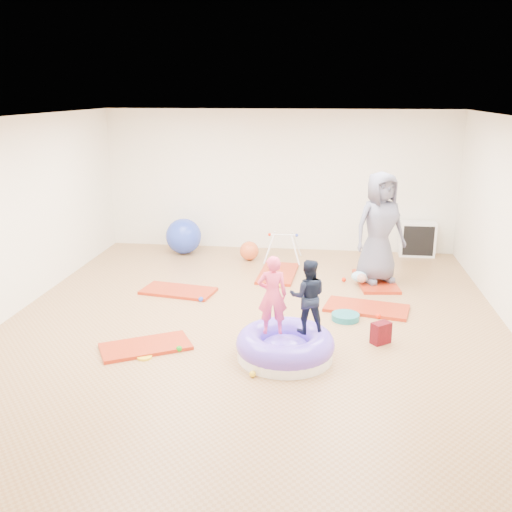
# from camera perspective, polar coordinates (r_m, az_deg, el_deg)

# --- Properties ---
(room) EXTENTS (7.01, 8.01, 2.81)m
(room) POSITION_cam_1_polar(r_m,az_deg,el_deg) (7.60, -0.28, 2.99)
(room) COLOR #A68054
(room) RESTS_ON ground
(gym_mat_front_left) EXTENTS (1.24, 1.02, 0.05)m
(gym_mat_front_left) POSITION_cam_1_polar(r_m,az_deg,el_deg) (7.43, -10.98, -8.88)
(gym_mat_front_left) COLOR #AD2C14
(gym_mat_front_left) RESTS_ON ground
(gym_mat_mid_left) EXTENTS (1.24, 0.77, 0.05)m
(gym_mat_mid_left) POSITION_cam_1_polar(r_m,az_deg,el_deg) (9.31, -7.78, -3.48)
(gym_mat_mid_left) COLOR #AD2C14
(gym_mat_mid_left) RESTS_ON ground
(gym_mat_center_back) EXTENTS (0.69, 1.26, 0.05)m
(gym_mat_center_back) POSITION_cam_1_polar(r_m,az_deg,el_deg) (10.09, 2.18, -1.76)
(gym_mat_center_back) COLOR #AD2C14
(gym_mat_center_back) RESTS_ON ground
(gym_mat_right) EXTENTS (1.31, 0.85, 0.05)m
(gym_mat_right) POSITION_cam_1_polar(r_m,az_deg,el_deg) (8.67, 11.00, -5.14)
(gym_mat_right) COLOR #AD2C14
(gym_mat_right) RESTS_ON ground
(gym_mat_rear_right) EXTENTS (0.75, 1.28, 0.05)m
(gym_mat_rear_right) POSITION_cam_1_polar(r_m,az_deg,el_deg) (9.90, 11.86, -2.48)
(gym_mat_rear_right) COLOR #AD2C14
(gym_mat_rear_right) RESTS_ON ground
(inflatable_cushion) EXTENTS (1.20, 1.20, 0.38)m
(inflatable_cushion) POSITION_cam_1_polar(r_m,az_deg,el_deg) (7.02, 2.93, -9.01)
(inflatable_cushion) COLOR white
(inflatable_cushion) RESTS_ON ground
(child_pink) EXTENTS (0.39, 0.29, 0.98)m
(child_pink) POSITION_cam_1_polar(r_m,az_deg,el_deg) (6.81, 1.65, -3.53)
(child_pink) COLOR #F94571
(child_pink) RESTS_ON inflatable_cushion
(child_navy) EXTENTS (0.47, 0.38, 0.92)m
(child_navy) POSITION_cam_1_polar(r_m,az_deg,el_deg) (6.88, 5.22, -3.65)
(child_navy) COLOR black
(child_navy) RESTS_ON inflatable_cushion
(adult_caregiver) EXTENTS (1.07, 0.93, 1.84)m
(adult_caregiver) POSITION_cam_1_polar(r_m,az_deg,el_deg) (9.61, 12.27, 2.81)
(adult_caregiver) COLOR #57586C
(adult_caregiver) RESTS_ON gym_mat_rear_right
(infant) EXTENTS (0.34, 0.34, 0.20)m
(infant) POSITION_cam_1_polar(r_m,az_deg,el_deg) (9.66, 10.50, -2.07)
(infant) COLOR #A2DCFC
(infant) RESTS_ON gym_mat_rear_right
(ball_pit_balls) EXTENTS (2.74, 3.61, 0.08)m
(ball_pit_balls) POSITION_cam_1_polar(r_m,az_deg,el_deg) (8.17, 2.14, -6.10)
(ball_pit_balls) COLOR #F22105
(ball_pit_balls) RESTS_ON ground
(exercise_ball_blue) EXTENTS (0.70, 0.70, 0.70)m
(exercise_ball_blue) POSITION_cam_1_polar(r_m,az_deg,el_deg) (11.43, -7.25, 1.98)
(exercise_ball_blue) COLOR blue
(exercise_ball_blue) RESTS_ON ground
(exercise_ball_orange) EXTENTS (0.36, 0.36, 0.36)m
(exercise_ball_orange) POSITION_cam_1_polar(r_m,az_deg,el_deg) (10.93, -0.68, 0.53)
(exercise_ball_orange) COLOR #D6582A
(exercise_ball_orange) RESTS_ON ground
(infant_play_gym) EXTENTS (0.69, 0.66, 0.53)m
(infant_play_gym) POSITION_cam_1_polar(r_m,az_deg,el_deg) (10.83, 2.72, 1.30)
(infant_play_gym) COLOR white
(infant_play_gym) RESTS_ON ground
(cube_shelf) EXTENTS (0.68, 0.33, 0.68)m
(cube_shelf) POSITION_cam_1_polar(r_m,az_deg,el_deg) (11.61, 15.83, 1.65)
(cube_shelf) COLOR white
(cube_shelf) RESTS_ON ground
(balance_disc) EXTENTS (0.40, 0.40, 0.09)m
(balance_disc) POSITION_cam_1_polar(r_m,az_deg,el_deg) (8.25, 8.93, -6.03)
(balance_disc) COLOR #1A6F76
(balance_disc) RESTS_ON ground
(backpack) EXTENTS (0.29, 0.27, 0.28)m
(backpack) POSITION_cam_1_polar(r_m,az_deg,el_deg) (7.57, 12.38, -7.52)
(backpack) COLOR maroon
(backpack) RESTS_ON ground
(yellow_toy) EXTENTS (0.19, 0.19, 0.03)m
(yellow_toy) POSITION_cam_1_polar(r_m,az_deg,el_deg) (7.19, -11.10, -9.88)
(yellow_toy) COLOR yellow
(yellow_toy) RESTS_ON ground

